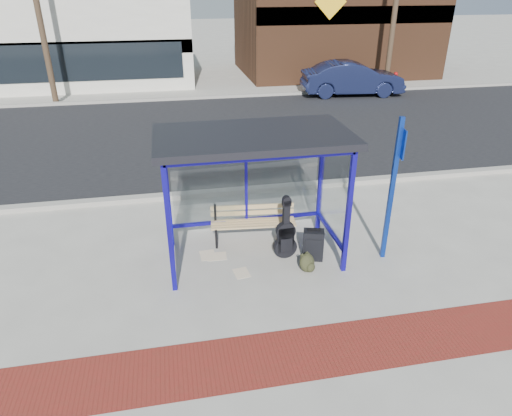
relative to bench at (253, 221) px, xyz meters
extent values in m
plane|color=#B2ADA0|center=(-0.11, -0.61, -0.44)|extent=(120.00, 120.00, 0.00)
cube|color=maroon|center=(-0.11, -3.21, -0.44)|extent=(60.00, 1.00, 0.01)
cube|color=gray|center=(-0.11, 2.29, -0.38)|extent=(60.00, 0.25, 0.12)
cube|color=black|center=(-0.11, 7.39, -0.44)|extent=(60.00, 10.00, 0.00)
cube|color=gray|center=(-0.11, 12.49, -0.38)|extent=(60.00, 0.25, 0.12)
cube|color=#B2ADA0|center=(-0.11, 14.39, -0.44)|extent=(60.00, 4.00, 0.01)
cube|color=#150E9C|center=(-1.61, -1.36, 0.71)|extent=(0.08, 0.08, 2.30)
cube|color=#150E9C|center=(1.39, -1.36, 0.71)|extent=(0.08, 0.08, 2.30)
cube|color=#150E9C|center=(-1.61, 0.14, 0.71)|extent=(0.08, 0.08, 2.30)
cube|color=#150E9C|center=(1.39, 0.14, 0.71)|extent=(0.08, 0.08, 2.30)
cube|color=#150E9C|center=(-0.11, 0.14, 1.82)|extent=(3.00, 0.08, 0.08)
cube|color=#150E9C|center=(-0.11, -1.36, 1.82)|extent=(3.00, 0.08, 0.08)
cube|color=#150E9C|center=(-1.61, -0.61, 1.82)|extent=(0.08, 1.50, 0.08)
cube|color=#150E9C|center=(1.39, -0.61, 1.82)|extent=(0.08, 1.50, 0.08)
cube|color=#150E9C|center=(-0.11, 0.14, -0.04)|extent=(3.00, 0.08, 0.06)
cube|color=#150E9C|center=(-1.61, -0.61, -0.04)|extent=(0.08, 1.50, 0.06)
cube|color=#150E9C|center=(1.39, -0.61, -0.04)|extent=(0.08, 1.50, 0.06)
cube|color=#150E9C|center=(-0.11, 0.14, 0.91)|extent=(0.05, 0.05, 1.90)
cube|color=silver|center=(-0.11, 0.14, 0.87)|extent=(2.84, 0.01, 1.82)
cube|color=silver|center=(-1.61, -0.61, 0.87)|extent=(0.02, 1.34, 1.82)
cube|color=silver|center=(1.39, -0.61, 0.87)|extent=(0.02, 1.34, 1.82)
cube|color=black|center=(-0.11, -0.61, 1.92)|extent=(3.30, 1.80, 0.12)
cube|color=silver|center=(-9.11, 17.39, 1.56)|extent=(18.00, 6.00, 4.00)
cube|color=#59331E|center=(7.89, 17.89, 2.76)|extent=(10.00, 7.00, 6.40)
cube|color=black|center=(7.89, 14.44, 2.76)|extent=(10.00, 0.10, 0.80)
cube|color=yellow|center=(6.39, 14.34, 3.36)|extent=(1.56, 0.06, 1.56)
cylinder|color=#4C3826|center=(-3.11, 21.39, 2.06)|extent=(0.36, 0.36, 5.00)
cylinder|color=#4C3826|center=(12.39, 21.39, 2.06)|extent=(0.36, 0.36, 5.00)
cylinder|color=#4C3826|center=(-6.11, 12.79, 3.56)|extent=(0.24, 0.24, 8.00)
cube|color=black|center=(-0.76, -0.17, -0.24)|extent=(0.05, 0.05, 0.41)
cube|color=black|center=(-0.72, 0.19, -0.05)|extent=(0.05, 0.05, 0.78)
cube|color=black|center=(-0.74, 0.01, -0.24)|extent=(0.08, 0.38, 0.05)
cube|color=black|center=(0.71, -0.30, -0.24)|extent=(0.05, 0.05, 0.41)
cube|color=black|center=(0.75, 0.05, -0.05)|extent=(0.05, 0.05, 0.78)
cube|color=black|center=(0.73, -0.13, -0.24)|extent=(0.08, 0.38, 0.05)
cube|color=tan|center=(-0.02, -0.21, -0.03)|extent=(1.66, 0.24, 0.03)
cube|color=tan|center=(-0.01, -0.11, -0.03)|extent=(1.66, 0.24, 0.03)
cube|color=tan|center=(0.00, -0.01, -0.03)|extent=(1.66, 0.24, 0.03)
cube|color=tan|center=(0.01, 0.09, -0.03)|extent=(1.66, 0.24, 0.03)
cube|color=tan|center=(0.01, 0.13, 0.11)|extent=(1.66, 0.18, 0.09)
cube|color=tan|center=(0.01, 0.13, 0.24)|extent=(1.66, 0.18, 0.09)
cylinder|color=black|center=(0.48, -0.72, -0.23)|extent=(0.44, 0.15, 0.43)
cylinder|color=black|center=(0.48, -0.72, 0.11)|extent=(0.37, 0.14, 0.36)
cube|color=black|center=(0.48, -0.72, -0.06)|extent=(0.32, 0.14, 0.52)
cube|color=black|center=(0.48, -0.72, 0.46)|extent=(0.12, 0.11, 0.52)
cube|color=black|center=(0.48, -0.72, 0.69)|extent=(0.16, 0.11, 0.10)
cube|color=black|center=(0.97, -0.89, -0.14)|extent=(0.43, 0.33, 0.59)
cylinder|color=black|center=(0.83, -0.86, -0.42)|extent=(0.11, 0.22, 0.05)
cylinder|color=black|center=(1.10, -0.93, -0.42)|extent=(0.11, 0.22, 0.05)
cube|color=black|center=(0.97, -0.89, 0.19)|extent=(0.24, 0.11, 0.04)
cube|color=black|center=(0.93, -1.01, -0.12)|extent=(0.29, 0.10, 0.32)
ellipsoid|color=#272916|center=(0.74, -1.26, -0.27)|extent=(0.36, 0.32, 0.35)
ellipsoid|color=#272916|center=(0.79, -1.36, -0.32)|extent=(0.20, 0.18, 0.18)
cube|color=#272916|center=(0.74, -1.24, -0.10)|extent=(0.10, 0.08, 0.03)
cube|color=navy|center=(2.29, -1.06, 0.90)|extent=(0.09, 0.09, 2.70)
cube|color=navy|center=(2.34, -1.07, 1.80)|extent=(0.07, 0.34, 0.51)
cube|color=white|center=(-0.96, -0.40, -0.44)|extent=(0.31, 0.38, 0.01)
cube|color=white|center=(-0.42, -1.11, -0.44)|extent=(0.31, 0.36, 0.01)
cube|color=white|center=(-0.79, -0.48, -0.44)|extent=(0.38, 0.30, 0.01)
imported|color=#161C3E|center=(6.80, 11.92, 0.30)|extent=(4.63, 2.00, 1.48)
cylinder|color=#AC0C0E|center=(9.73, 13.51, -0.18)|extent=(0.18, 0.18, 0.53)
sphere|color=#AC0C0E|center=(9.73, 13.51, 0.11)|extent=(0.20, 0.20, 0.20)
cylinder|color=#AC0C0E|center=(9.73, 13.51, -0.09)|extent=(0.28, 0.09, 0.09)
camera|label=1|loc=(-1.46, -7.80, 4.25)|focal=32.00mm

